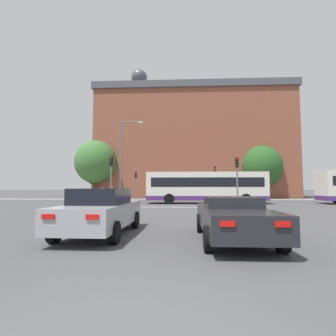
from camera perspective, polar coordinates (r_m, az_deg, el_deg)
stop_line_strip at (r=21.42m, az=1.32°, el=-8.49°), size 8.10×0.30×0.01m
far_pavement at (r=35.63m, az=1.95°, el=-6.84°), size 69.00×2.50×0.01m
brick_civic_building at (r=47.99m, az=5.31°, el=4.88°), size 32.39×16.13×23.77m
car_saloon_left at (r=9.17m, az=-14.30°, el=-9.04°), size 2.02×4.81×1.53m
car_roadster_right at (r=8.14m, az=13.98°, el=-10.42°), size 1.99×4.70×1.28m
bus_crossing_lead at (r=26.50m, az=8.25°, el=-4.06°), size 11.74×2.71×3.10m
traffic_light_far_right at (r=35.48m, az=10.22°, el=-2.02°), size 0.26×0.31×4.41m
traffic_light_far_left at (r=35.51m, az=-7.06°, el=-2.79°), size 0.26×0.31×3.68m
traffic_light_near_right at (r=22.33m, az=14.82°, el=-1.15°), size 0.26×0.31×4.07m
traffic_light_near_left at (r=22.95m, az=-12.29°, el=-0.99°), size 0.26×0.31×4.25m
street_lamp_junction at (r=26.47m, az=-9.48°, el=3.22°), size 2.33×0.36×8.31m
pedestrian_waiting at (r=36.25m, az=-12.19°, el=-5.04°), size 0.44×0.29×1.78m
pedestrian_walking_east at (r=36.85m, az=-14.10°, el=-5.23°), size 0.44×0.31×1.56m
pedestrian_walking_west at (r=36.01m, az=5.61°, el=-5.21°), size 0.44×0.30×1.70m
tree_by_building at (r=41.72m, az=19.72°, el=0.33°), size 5.96×5.96×7.91m
tree_kerbside at (r=41.42m, az=-15.48°, el=1.29°), size 6.24×6.24×8.79m
tree_distant at (r=42.83m, az=-14.97°, el=-0.92°), size 4.20×4.20×6.22m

